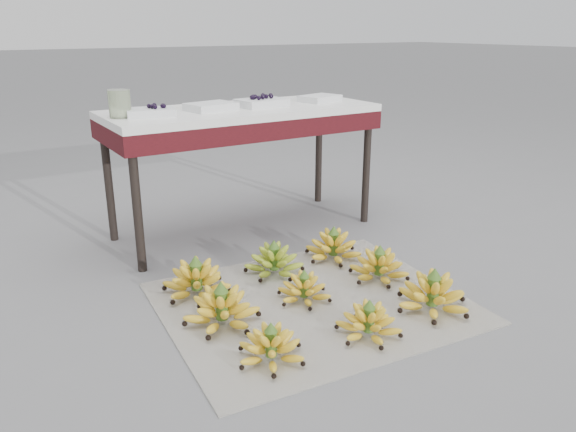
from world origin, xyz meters
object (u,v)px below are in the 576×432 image
tray_right (261,102)px  tray_left (211,107)px  bunch_mid_left (222,309)px  bunch_mid_right (379,267)px  bunch_front_left (271,347)px  bunch_front_center (369,323)px  bunch_back_center (274,262)px  tray_far_right (320,98)px  bunch_back_left (197,281)px  bunch_front_right (433,295)px  bunch_mid_center (304,290)px  vendor_table (242,122)px  newspaper_mat (312,303)px  bunch_back_right (333,247)px  glass_jar (120,104)px  tray_far_left (151,112)px

tray_right → tray_left: bearing=178.4°
bunch_mid_left → bunch_mid_right: (0.81, -0.00, -0.01)m
bunch_front_left → bunch_front_center: same height
bunch_front_center → bunch_mid_right: bearing=42.7°
bunch_back_center → tray_far_right: 1.13m
bunch_mid_left → bunch_back_left: bearing=102.8°
bunch_front_center → bunch_mid_left: (-0.44, 0.38, 0.01)m
tray_left → bunch_back_left: bearing=-121.7°
bunch_front_left → bunch_front_right: (0.77, -0.03, 0.01)m
bunch_front_left → tray_left: bearing=72.6°
bunch_mid_center → bunch_mid_right: bunch_mid_right is taller
tray_left → bunch_back_center: bearing=-88.1°
bunch_front_left → vendor_table: 1.49m
bunch_mid_right → vendor_table: vendor_table is taller
bunch_mid_right → bunch_back_left: size_ratio=0.92×
newspaper_mat → bunch_back_right: size_ratio=4.31×
bunch_front_left → bunch_mid_left: 0.33m
bunch_back_left → bunch_back_center: (0.40, 0.01, -0.00)m
bunch_mid_right → tray_far_right: size_ratio=1.15×
bunch_back_center → bunch_back_right: size_ratio=1.26×
bunch_mid_right → tray_far_right: 1.17m
newspaper_mat → bunch_mid_left: 0.42m
bunch_front_left → bunch_back_center: (0.39, 0.64, 0.01)m
newspaper_mat → tray_far_right: (0.69, 0.95, 0.73)m
newspaper_mat → bunch_front_right: size_ratio=3.06×
bunch_back_left → glass_jar: bearing=102.9°
bunch_mid_center → bunch_back_right: bunch_back_right is taller
vendor_table → tray_right: bearing=-11.7°
bunch_front_center → tray_far_right: tray_far_right is taller
tray_right → glass_jar: glass_jar is taller
bunch_mid_right → bunch_back_left: (-0.79, 0.30, 0.01)m
bunch_front_center → bunch_back_left: size_ratio=0.80×
bunch_back_left → bunch_mid_center: bearing=-34.3°
bunch_back_left → vendor_table: 1.02m
bunch_front_right → tray_left: bearing=131.1°
newspaper_mat → bunch_back_right: bunch_back_right is taller
newspaper_mat → bunch_back_right: 0.50m
bunch_front_left → tray_right: (0.67, 1.24, 0.68)m
bunch_back_center → bunch_back_right: (0.35, -0.00, 0.00)m
tray_far_right → bunch_front_right: bearing=-103.2°
tray_left → tray_far_right: bearing=-0.3°
tray_left → glass_jar: 0.48m
bunch_back_center → tray_far_left: size_ratio=1.40×
bunch_mid_right → tray_right: 1.14m
tray_far_right → bunch_back_center: bearing=-138.1°
tray_right → bunch_back_left: bearing=-138.2°
bunch_front_right → tray_right: size_ratio=1.48×
bunch_mid_center → tray_left: tray_left is taller
bunch_mid_right → bunch_back_center: bearing=146.5°
bunch_back_left → tray_right: (0.68, 0.61, 0.67)m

